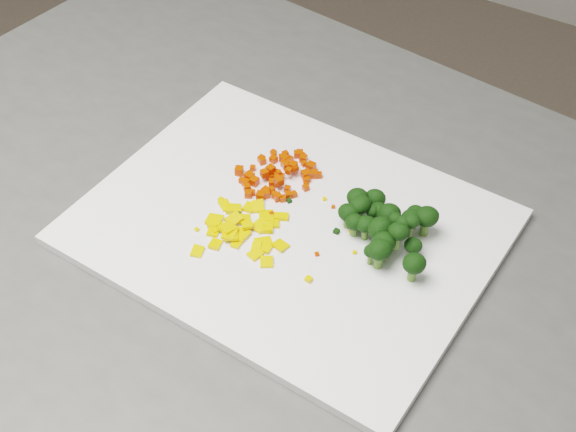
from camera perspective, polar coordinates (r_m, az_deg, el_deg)
The scene contains 136 objects.
counter_block at distance 1.20m, azimuth -1.08°, elevation -14.83°, with size 0.97×0.68×0.90m, color #4D4E4B.
cutting_board at distance 0.82m, azimuth 0.00°, elevation -0.75°, with size 0.40×0.31×0.01m, color white.
carrot_pile at distance 0.85m, azimuth -0.67°, elevation 3.27°, with size 0.09×0.09×0.02m, color red, non-canonical shape.
pepper_pile at distance 0.80m, azimuth -3.65°, elevation -1.17°, with size 0.10×0.10×0.01m, color yellow, non-canonical shape.
broccoli_pile at distance 0.78m, azimuth 6.99°, elevation -0.59°, with size 0.11×0.11×0.05m, color black, non-canonical shape.
carrot_cube_0 at distance 0.86m, azimuth 0.37°, elevation 3.58°, with size 0.01×0.01×0.01m, color red.
carrot_cube_1 at distance 0.85m, azimuth 1.34°, elevation 2.59°, with size 0.01×0.01×0.01m, color red.
carrot_cube_2 at distance 0.86m, azimuth -1.32°, elevation 2.78°, with size 0.01×0.01×0.01m, color red.
carrot_cube_3 at distance 0.88m, azimuth -0.42°, elevation 4.19°, with size 0.01×0.01×0.01m, color red.
carrot_cube_4 at distance 0.87m, azimuth 0.39°, elevation 3.54°, with size 0.01×0.01×0.01m, color red.
carrot_cube_5 at distance 0.89m, azimuth -1.05°, elevation 4.54°, with size 0.01×0.01×0.01m, color red.
carrot_cube_6 at distance 0.88m, azimuth -0.11°, elevation 3.91°, with size 0.01×0.01×0.01m, color red.
carrot_cube_7 at distance 0.89m, azimuth -0.20°, elevation 4.43°, with size 0.01×0.01×0.01m, color red.
carrot_cube_8 at distance 0.86m, azimuth -0.55°, elevation 2.76°, with size 0.01×0.01×0.01m, color red.
carrot_cube_9 at distance 0.84m, azimuth -1.60°, elevation 1.59°, with size 0.01×0.01×0.01m, color red.
carrot_cube_10 at distance 0.84m, azimuth -1.97°, elevation 1.45°, with size 0.01×0.01×0.01m, color red.
carrot_cube_11 at distance 0.83m, azimuth -0.39°, elevation 1.26°, with size 0.01×0.01×0.01m, color red.
carrot_cube_12 at distance 0.85m, azimuth -0.65°, elevation 3.08°, with size 0.01×0.01×0.01m, color red.
carrot_cube_13 at distance 0.86m, azimuth -3.32°, elevation 2.54°, with size 0.01×0.01×0.01m, color red.
carrot_cube_14 at distance 0.87m, azimuth 1.15°, elevation 3.74°, with size 0.01×0.01×0.01m, color red.
carrot_cube_15 at distance 0.88m, azimuth -1.90°, elevation 4.11°, with size 0.01×0.01×0.01m, color red.
carrot_cube_16 at distance 0.88m, azimuth -1.04°, elevation 4.05°, with size 0.01×0.01×0.01m, color red.
carrot_cube_17 at distance 0.86m, azimuth -3.49°, elevation 3.24°, with size 0.01×0.01×0.01m, color red.
carrot_cube_18 at distance 0.86m, azimuth -1.42°, elevation 3.21°, with size 0.01×0.01×0.01m, color red.
carrot_cube_19 at distance 0.86m, azimuth -0.16°, elevation 3.59°, with size 0.01×0.01×0.01m, color red.
carrot_cube_20 at distance 0.85m, azimuth -0.79°, elevation 2.76°, with size 0.01×0.01×0.01m, color red.
carrot_cube_21 at distance 0.85m, azimuth -2.94°, elevation 2.03°, with size 0.01×0.01×0.01m, color red.
carrot_cube_22 at distance 0.83m, azimuth -0.75°, elevation 1.35°, with size 0.01×0.01×0.01m, color red.
carrot_cube_23 at distance 0.85m, azimuth 1.27°, elevation 2.03°, with size 0.01×0.01×0.01m, color red.
carrot_cube_24 at distance 0.88m, azimuth -1.85°, elevation 3.93°, with size 0.01×0.01×0.01m, color red.
carrot_cube_25 at distance 0.84m, azimuth -0.05°, elevation 1.93°, with size 0.01×0.01×0.01m, color red.
carrot_cube_26 at distance 0.86m, azimuth -3.41°, elevation 3.10°, with size 0.01×0.01×0.01m, color red.
carrot_cube_27 at distance 0.86m, azimuth -0.65°, elevation 2.86°, with size 0.01×0.01×0.01m, color red.
carrot_cube_28 at distance 0.84m, azimuth -0.97°, elevation 1.52°, with size 0.01×0.01×0.01m, color red.
carrot_cube_29 at distance 0.88m, azimuth -0.24°, elevation 4.07°, with size 0.01×0.01×0.01m, color red.
carrot_cube_30 at distance 0.88m, azimuth 1.10°, elevation 4.10°, with size 0.01×0.01×0.01m, color red.
carrot_cube_31 at distance 0.86m, azimuth 2.23°, elevation 2.94°, with size 0.01×0.01×0.01m, color red.
carrot_cube_32 at distance 0.84m, azimuth 0.41°, elevation 1.56°, with size 0.01×0.01×0.01m, color red.
carrot_cube_33 at distance 0.88m, azimuth -1.05°, elevation 4.37°, with size 0.01×0.01×0.01m, color red.
carrot_cube_34 at distance 0.88m, azimuth 1.09°, elevation 4.23°, with size 0.01×0.01×0.01m, color red.
carrot_cube_35 at distance 0.86m, azimuth -2.76°, elevation 2.82°, with size 0.01×0.01×0.01m, color red.
carrot_cube_36 at distance 0.84m, azimuth -2.83°, elevation 1.58°, with size 0.01×0.01×0.01m, color red.
carrot_cube_37 at distance 0.85m, azimuth -2.41°, elevation 2.48°, with size 0.01×0.01×0.01m, color red.
carrot_cube_38 at distance 0.87m, azimuth -0.21°, elevation 3.72°, with size 0.01×0.01×0.01m, color red.
carrot_cube_39 at distance 0.84m, azimuth -0.65°, elevation 2.49°, with size 0.01×0.01×0.01m, color red.
carrot_cube_40 at distance 0.87m, azimuth 1.64°, elevation 3.53°, with size 0.01×0.01×0.01m, color red.
carrot_cube_41 at distance 0.85m, azimuth -1.11°, elevation 2.37°, with size 0.01×0.01×0.01m, color red.
carrot_cube_42 at distance 0.87m, azimuth -2.52°, elevation 3.43°, with size 0.01×0.01×0.01m, color red.
carrot_cube_43 at distance 0.88m, azimuth 0.66°, elevation 4.41°, with size 0.01×0.01×0.01m, color red.
carrot_cube_44 at distance 0.88m, azimuth 0.14°, elevation 4.08°, with size 0.01×0.01×0.01m, color red.
carrot_cube_45 at distance 0.85m, azimuth 0.05°, elevation 3.24°, with size 0.01×0.01×0.01m, color red.
carrot_cube_46 at distance 0.84m, azimuth -1.60°, elevation 1.79°, with size 0.01×0.01×0.01m, color red.
carrot_cube_47 at distance 0.86m, azimuth 1.89°, elevation 3.00°, with size 0.01×0.01×0.01m, color red.
carrot_cube_48 at distance 0.85m, azimuth -3.02°, elevation 2.38°, with size 0.01×0.01×0.01m, color red.
carrot_cube_49 at distance 0.87m, azimuth -0.11°, elevation 3.48°, with size 0.01×0.01×0.01m, color red.
carrot_cube_50 at distance 0.88m, azimuth 0.84°, elevation 4.47°, with size 0.01×0.01×0.01m, color red.
carrot_cube_51 at distance 0.85m, azimuth -1.69°, elevation 3.04°, with size 0.01×0.01×0.01m, color red.
carrot_cube_52 at distance 0.84m, azimuth 0.02°, elevation 1.51°, with size 0.01×0.01×0.01m, color red.
carrot_cube_53 at distance 0.86m, azimuth 0.50°, elevation 3.42°, with size 0.01×0.01×0.01m, color red.
carrot_cube_54 at distance 0.84m, azimuth -2.53°, elevation 1.67°, with size 0.01×0.01×0.01m, color red.
carrot_cube_55 at distance 0.86m, azimuth -1.24°, elevation 3.33°, with size 0.01×0.01×0.01m, color red.
carrot_cube_56 at distance 0.86m, azimuth 1.28°, elevation 2.95°, with size 0.01×0.01×0.01m, color red.
carrot_cube_57 at distance 0.86m, azimuth -0.83°, elevation 2.98°, with size 0.01×0.01×0.01m, color red.
carrot_cube_58 at distance 0.87m, azimuth -0.07°, elevation 3.87°, with size 0.01×0.01×0.01m, color red.
carrot_cube_59 at distance 0.84m, azimuth -1.19°, elevation 1.84°, with size 0.01×0.01×0.01m, color red.
pepper_chunk_0 at distance 0.80m, azimuth -4.16°, elevation -1.22°, with size 0.02×0.01×0.00m, color yellow.
pepper_chunk_1 at distance 0.78m, azimuth -2.35°, elevation -2.73°, with size 0.01×0.01×0.00m, color yellow.
pepper_chunk_2 at distance 0.82m, azimuth -1.55°, elevation -0.02°, with size 0.02×0.01×0.00m, color yellow.
pepper_chunk_3 at distance 0.79m, azimuth -6.47°, elevation -2.51°, with size 0.01×0.01×0.00m, color yellow.
pepper_chunk_4 at distance 0.79m, azimuth -1.77°, elevation -1.87°, with size 0.02×0.01×0.00m, color yellow.
pepper_chunk_5 at distance 0.78m, azimuth -1.53°, elevation -3.28°, with size 0.01×0.01×0.00m, color yellow.
pepper_chunk_6 at distance 0.79m, azimuth -2.25°, elevation -2.18°, with size 0.01×0.01×0.00m, color yellow.
pepper_chunk_7 at distance 0.81m, azimuth -1.24°, elevation -0.52°, with size 0.02×0.01×0.00m, color yellow.
pepper_chunk_8 at distance 0.80m, azimuth -3.40°, elevation -1.35°, with size 0.02×0.02×0.00m, color yellow.
pepper_chunk_9 at distance 0.82m, azimuth -3.09°, elevation -0.24°, with size 0.02×0.01×0.00m, color yellow.
pepper_chunk_10 at distance 0.79m, azimuth -5.19°, elevation -2.00°, with size 0.01×0.01×0.00m, color yellow.
pepper_chunk_11 at distance 0.83m, azimuth -2.78°, elevation 0.61°, with size 0.01×0.01×0.00m, color yellow.
pepper_chunk_12 at distance 0.83m, azimuth -3.90°, elevation 0.53°, with size 0.02×0.01×0.00m, color yellow.
pepper_chunk_13 at distance 0.83m, azimuth -4.49°, elevation 0.77°, with size 0.01×0.01×0.00m, color yellow.
pepper_chunk_14 at distance 0.82m, azimuth -5.25°, elevation -0.28°, with size 0.02×0.02×0.00m, color yellow.
pepper_chunk_15 at distance 0.79m, azimuth -3.65°, elevation -1.95°, with size 0.01×0.01×0.00m, color yellow.
pepper_chunk_16 at distance 0.80m, azimuth -2.91°, elevation -0.64°, with size 0.01×0.01×0.00m, color yellow.
pepper_chunk_17 at distance 0.80m, azimuth -4.00°, elevation -1.39°, with size 0.01×0.01×0.00m, color yellow.
pepper_chunk_18 at distance 0.83m, azimuth -2.14°, elevation 0.68°, with size 0.02×0.01×0.00m, color yellow.
pepper_chunk_19 at distance 0.81m, azimuth -1.46°, elevation -0.75°, with size 0.02×0.01×0.00m, color yellow.
pepper_chunk_20 at distance 0.80m, azimuth -4.31°, elevation -0.86°, with size 0.01×0.01×0.00m, color yellow.
pepper_chunk_21 at distance 0.81m, azimuth -5.37°, elevation -1.20°, with size 0.01×0.01×0.00m, color yellow.
pepper_chunk_22 at distance 0.81m, azimuth -5.33°, elevation -0.53°, with size 0.01×0.01×0.00m, color yellow.
pepper_chunk_23 at distance 0.79m, azimuth -1.77°, elevation -2.27°, with size 0.02×0.01×0.00m, color yellow.
pepper_chunk_24 at distance 0.80m, azimuth -4.19°, elevation -1.28°, with size 0.01×0.01×0.00m, color yellow.
pepper_chunk_25 at distance 0.79m, azimuth -0.53°, elevation -2.10°, with size 0.01×0.01×0.00m, color yellow.
pepper_chunk_26 at distance 0.81m, azimuth -3.86°, elevation -0.23°, with size 0.01×0.02×0.00m, color yellow.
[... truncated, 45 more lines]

